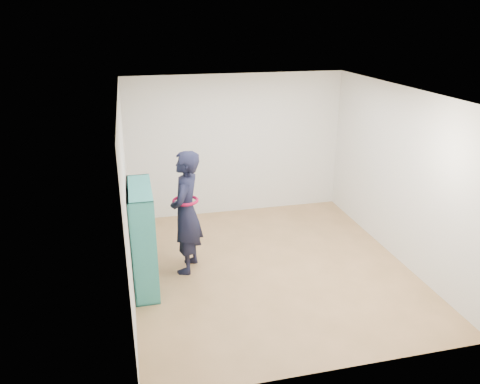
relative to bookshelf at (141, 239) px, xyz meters
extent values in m
plane|color=olive|center=(1.86, 0.06, -0.71)|extent=(4.50, 4.50, 0.00)
plane|color=white|center=(1.86, 0.06, 1.89)|extent=(4.50, 4.50, 0.00)
cube|color=silver|center=(-0.14, 0.06, 0.59)|extent=(0.02, 4.50, 2.60)
cube|color=silver|center=(3.86, 0.06, 0.59)|extent=(0.02, 4.50, 2.60)
cube|color=silver|center=(1.86, 2.31, 0.59)|extent=(4.00, 0.02, 2.60)
cube|color=silver|center=(1.86, -2.19, 0.59)|extent=(4.00, 0.02, 2.60)
cube|color=teal|center=(0.03, -0.53, 0.01)|extent=(0.32, 0.02, 1.45)
cube|color=teal|center=(0.03, 0.54, 0.01)|extent=(0.32, 0.02, 1.45)
cube|color=teal|center=(0.03, 0.01, -0.70)|extent=(0.32, 1.09, 0.02)
cube|color=teal|center=(0.03, 0.01, 0.73)|extent=(0.32, 1.09, 0.02)
cube|color=teal|center=(-0.12, 0.01, 0.01)|extent=(0.02, 1.09, 1.45)
cube|color=teal|center=(0.03, -0.17, 0.01)|extent=(0.29, 0.02, 1.40)
cube|color=teal|center=(0.03, 0.18, 0.01)|extent=(0.29, 0.02, 1.40)
cube|color=teal|center=(0.03, 0.01, -0.34)|extent=(0.29, 1.04, 0.02)
cube|color=teal|center=(0.03, 0.01, 0.01)|extent=(0.29, 1.04, 0.02)
cube|color=teal|center=(0.03, 0.01, 0.37)|extent=(0.29, 1.04, 0.02)
cube|color=beige|center=(0.04, -0.35, -0.65)|extent=(0.20, 0.13, 0.05)
cube|color=black|center=(0.05, -0.40, -0.23)|extent=(0.16, 0.14, 0.19)
cube|color=maroon|center=(0.05, -0.40, 0.15)|extent=(0.16, 0.14, 0.26)
cube|color=silver|center=(0.04, -0.35, 0.42)|extent=(0.20, 0.13, 0.08)
cube|color=navy|center=(0.05, -0.05, -0.59)|extent=(0.16, 0.14, 0.18)
cube|color=brown|center=(0.05, -0.05, -0.22)|extent=(0.16, 0.14, 0.22)
cube|color=#BFB28C|center=(0.04, 0.00, 0.05)|extent=(0.20, 0.13, 0.05)
cube|color=#26594C|center=(0.05, -0.05, 0.48)|extent=(0.16, 0.14, 0.20)
cube|color=beige|center=(0.05, 0.30, -0.56)|extent=(0.16, 0.14, 0.23)
cube|color=black|center=(0.04, 0.35, -0.29)|extent=(0.20, 0.13, 0.08)
cube|color=maroon|center=(0.05, 0.30, 0.12)|extent=(0.16, 0.14, 0.19)
cube|color=silver|center=(0.05, 0.30, 0.50)|extent=(0.16, 0.14, 0.24)
imported|color=black|center=(0.66, 0.30, 0.20)|extent=(0.65, 0.78, 1.82)
torus|color=#B20D3B|center=(0.66, 0.30, 0.38)|extent=(0.49, 0.49, 0.04)
cube|color=silver|center=(0.56, 0.43, 0.32)|extent=(0.02, 0.09, 0.13)
cube|color=black|center=(0.56, 0.43, 0.32)|extent=(0.02, 0.09, 0.12)
camera|label=1|loc=(-0.02, -5.84, 2.83)|focal=35.00mm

